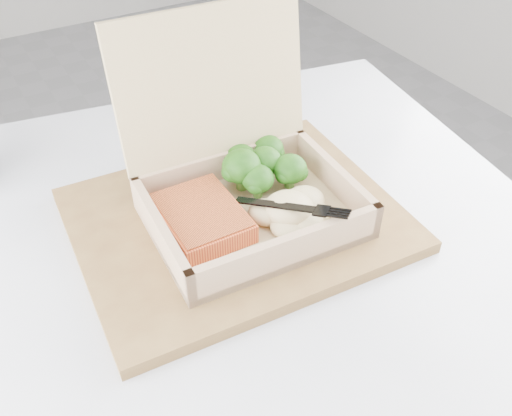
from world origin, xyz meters
TOP-DOWN VIEW (x-y plane):
  - floor at (0.00, 0.00)m, footprint 4.00×4.00m
  - cafe_table at (0.31, -0.62)m, footprint 0.92×0.92m
  - serving_tray at (0.35, -0.57)m, footprint 0.39×0.32m
  - takeout_container at (0.36, -0.56)m, footprint 0.25×0.23m
  - salmon_fillet at (0.30, -0.58)m, footprint 0.09×0.11m
  - broccoli_pile at (0.40, -0.54)m, footprint 0.11×0.11m
  - mashed_potatoes at (0.39, -0.62)m, footprint 0.09×0.08m
  - plastic_fork at (0.36, -0.60)m, footprint 0.09×0.12m
  - receipt at (0.42, -0.37)m, footprint 0.12×0.15m

SIDE VIEW (x-z plane):
  - floor at x=0.00m, z-range 0.00..0.00m
  - cafe_table at x=0.31m, z-range 0.18..0.91m
  - receipt at x=0.42m, z-range 0.73..0.73m
  - serving_tray at x=0.35m, z-range 0.73..0.75m
  - salmon_fillet at x=0.30m, z-range 0.76..0.78m
  - mashed_potatoes at x=0.39m, z-range 0.76..0.79m
  - broccoli_pile at x=0.40m, z-range 0.76..0.80m
  - plastic_fork at x=0.36m, z-range 0.78..0.80m
  - takeout_container at x=0.36m, z-range 0.69..0.91m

